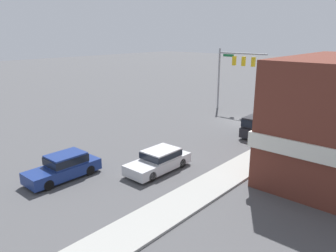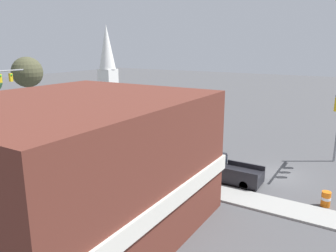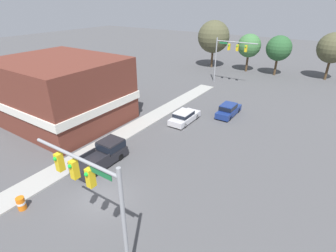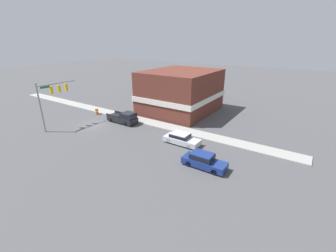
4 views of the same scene
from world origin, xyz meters
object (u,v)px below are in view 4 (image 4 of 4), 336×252
object	(u,v)px
construction_barrel	(97,111)
pickup_truck_parked	(124,118)
car_oncoming	(203,160)
car_lead	(181,138)

from	to	relation	value
construction_barrel	pickup_truck_parked	bearing A→B (deg)	85.44
car_oncoming	construction_barrel	xyz separation A→B (m)	(-5.95, -24.28, -0.30)
car_lead	pickup_truck_parked	world-z (taller)	pickup_truck_parked
car_lead	construction_barrel	bearing A→B (deg)	-96.59
car_oncoming	car_lead	bearing A→B (deg)	53.05
pickup_truck_parked	construction_barrel	size ratio (longest dim) A/B	5.15
car_lead	car_oncoming	xyz separation A→B (m)	(3.72, 4.94, 0.07)
car_lead	pickup_truck_parked	distance (m)	11.85
car_oncoming	construction_barrel	distance (m)	25.00
construction_barrel	car_lead	bearing A→B (deg)	83.41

